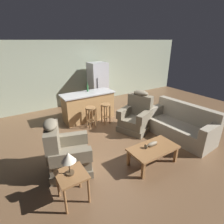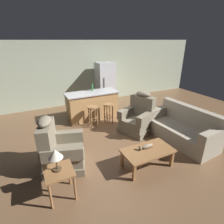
{
  "view_description": "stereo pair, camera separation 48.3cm",
  "coord_description": "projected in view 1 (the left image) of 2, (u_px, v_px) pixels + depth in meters",
  "views": [
    {
      "loc": [
        -2.35,
        -3.87,
        2.6
      ],
      "look_at": [
        0.04,
        -0.1,
        0.75
      ],
      "focal_mm": 28.0,
      "sensor_mm": 36.0,
      "label": 1
    },
    {
      "loc": [
        -1.93,
        -4.1,
        2.6
      ],
      "look_at": [
        0.04,
        -0.1,
        0.75
      ],
      "focal_mm": 28.0,
      "sensor_mm": 36.0,
      "label": 2
    }
  ],
  "objects": [
    {
      "name": "table_lamp",
      "position": [
        68.0,
        158.0,
        2.76
      ],
      "size": [
        0.24,
        0.24,
        0.41
      ],
      "color": "#4C3823",
      "rests_on": "end_table"
    },
    {
      "name": "recliner_near_lamp",
      "position": [
        66.0,
        153.0,
        3.62
      ],
      "size": [
        1.05,
        1.05,
        1.2
      ],
      "rotation": [
        0.0,
        0.0,
        -0.3
      ],
      "color": "#756B56",
      "rests_on": "ground_plane"
    },
    {
      "name": "bar_stool_right",
      "position": [
        106.0,
        110.0,
        5.72
      ],
      "size": [
        0.32,
        0.32,
        0.68
      ],
      "color": "olive",
      "rests_on": "ground_plane"
    },
    {
      "name": "ground_plane",
      "position": [
        109.0,
        135.0,
        5.18
      ],
      "size": [
        12.0,
        12.0,
        0.0
      ],
      "color": "brown"
    },
    {
      "name": "bar_stool_left",
      "position": [
        91.0,
        114.0,
        5.45
      ],
      "size": [
        0.32,
        0.32,
        0.68
      ],
      "color": "olive",
      "rests_on": "ground_plane"
    },
    {
      "name": "end_table",
      "position": [
        72.0,
        179.0,
        2.91
      ],
      "size": [
        0.48,
        0.48,
        0.56
      ],
      "color": "olive",
      "rests_on": "ground_plane"
    },
    {
      "name": "refrigerator",
      "position": [
        98.0,
        84.0,
        7.34
      ],
      "size": [
        0.7,
        0.69,
        1.76
      ],
      "color": "#B7B7BC",
      "rests_on": "ground_plane"
    },
    {
      "name": "bottle_tall_green",
      "position": [
        88.0,
        88.0,
        5.99
      ],
      "size": [
        0.06,
        0.06,
        0.32
      ],
      "color": "#2D6B38",
      "rests_on": "kitchen_island"
    },
    {
      "name": "couch",
      "position": [
        180.0,
        125.0,
        4.97
      ],
      "size": [
        0.98,
        1.96,
        0.94
      ],
      "rotation": [
        0.0,
        0.0,
        3.21
      ],
      "color": "#9E937F",
      "rests_on": "ground_plane"
    },
    {
      "name": "fish_figurine",
      "position": [
        151.0,
        144.0,
        3.86
      ],
      "size": [
        0.34,
        0.1,
        0.1
      ],
      "color": "#4C3823",
      "rests_on": "coffee_table"
    },
    {
      "name": "kitchen_island",
      "position": [
        88.0,
        106.0,
        6.05
      ],
      "size": [
        1.8,
        0.7,
        0.95
      ],
      "color": "#AD7F4C",
      "rests_on": "ground_plane"
    },
    {
      "name": "coffee_table",
      "position": [
        153.0,
        150.0,
        3.84
      ],
      "size": [
        1.1,
        0.6,
        0.42
      ],
      "color": "olive",
      "rests_on": "ground_plane"
    },
    {
      "name": "recliner_near_island",
      "position": [
        136.0,
        117.0,
        5.35
      ],
      "size": [
        1.1,
        1.1,
        1.2
      ],
      "rotation": [
        0.0,
        0.0,
        3.54
      ],
      "color": "#756B56",
      "rests_on": "ground_plane"
    },
    {
      "name": "back_wall",
      "position": [
        69.0,
        74.0,
        7.12
      ],
      "size": [
        12.0,
        0.05,
        2.6
      ],
      "color": "#9EA88E",
      "rests_on": "ground_plane"
    }
  ]
}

